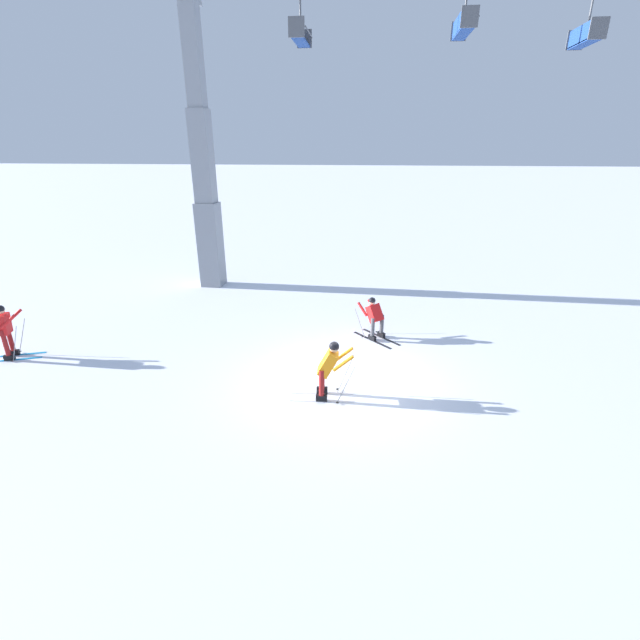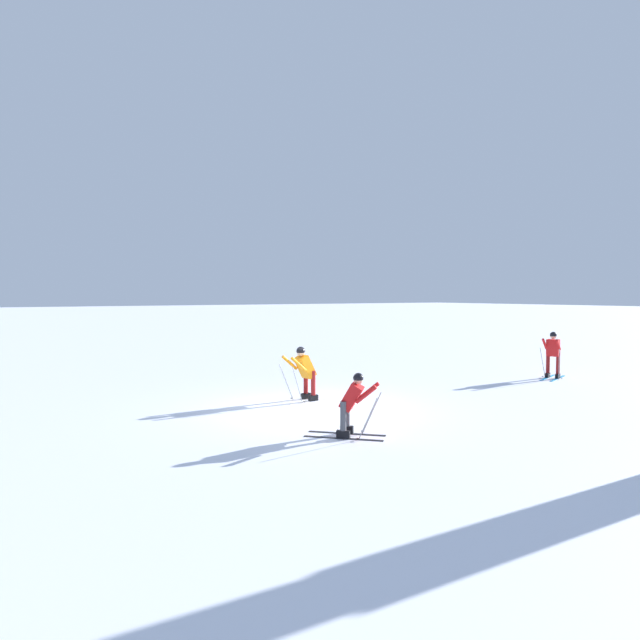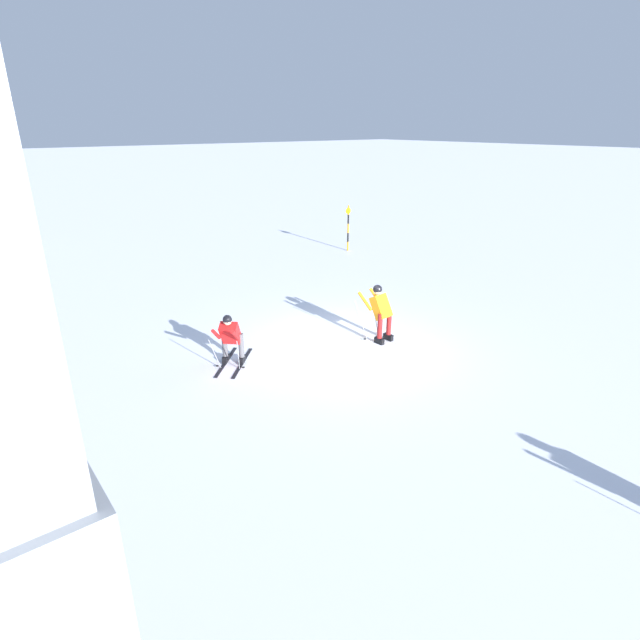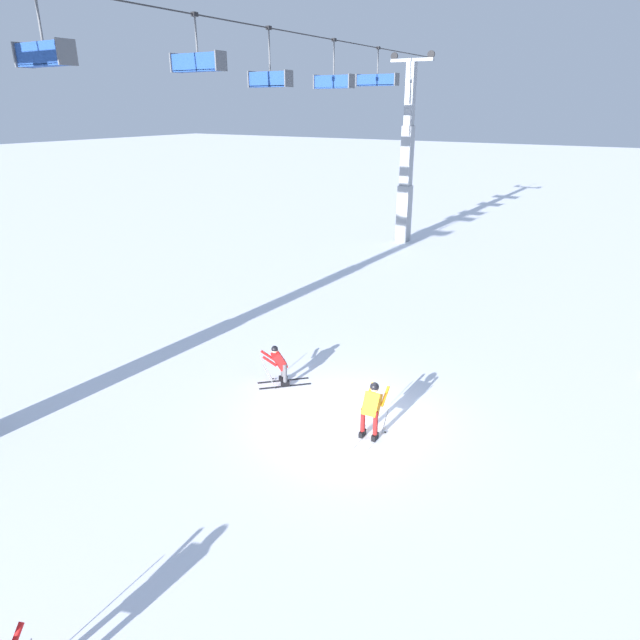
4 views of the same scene
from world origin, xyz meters
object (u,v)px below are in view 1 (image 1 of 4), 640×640
(lift_tower_near, at_px, (204,177))
(skier_distant_uphill, at_px, (5,328))
(skier_distant_downhill, at_px, (374,316))
(skier_carving_main, at_px, (329,366))
(chairlift_seat_middle, at_px, (584,34))
(chairlift_seat_second, at_px, (462,25))
(chairlift_seat_nearest, at_px, (299,33))

(lift_tower_near, height_order, skier_distant_uphill, lift_tower_near)
(lift_tower_near, xyz_separation_m, skier_distant_downhill, (7.24, -5.11, -3.92))
(skier_carving_main, xyz_separation_m, chairlift_seat_middle, (7.89, 9.00, 8.58))
(skier_distant_downhill, bearing_deg, chairlift_seat_second, 62.84)
(skier_carving_main, height_order, chairlift_seat_second, chairlift_seat_second)
(chairlift_seat_nearest, relative_size, skier_distant_uphill, 1.12)
(skier_carving_main, relative_size, chairlift_seat_nearest, 0.85)
(lift_tower_near, relative_size, chairlift_seat_second, 5.35)
(skier_carving_main, height_order, skier_distant_uphill, skier_distant_uphill)
(skier_carving_main, bearing_deg, chairlift_seat_second, 67.39)
(chairlift_seat_middle, height_order, skier_distant_uphill, chairlift_seat_middle)
(lift_tower_near, bearing_deg, chairlift_seat_nearest, -0.00)
(chairlift_seat_second, height_order, chairlift_seat_middle, same)
(skier_carving_main, relative_size, skier_distant_downhill, 1.08)
(lift_tower_near, bearing_deg, chairlift_seat_middle, 0.00)
(skier_carving_main, bearing_deg, lift_tower_near, 124.18)
(chairlift_seat_nearest, bearing_deg, lift_tower_near, 180.00)
(lift_tower_near, distance_m, chairlift_seat_second, 11.13)
(lift_tower_near, distance_m, skier_distant_downhill, 9.69)
(chairlift_seat_middle, distance_m, skier_distant_uphill, 20.99)
(lift_tower_near, height_order, chairlift_seat_nearest, lift_tower_near)
(chairlift_seat_nearest, height_order, skier_distant_uphill, chairlift_seat_nearest)
(lift_tower_near, xyz_separation_m, skier_distant_uphill, (-3.50, -7.87, -3.72))
(chairlift_seat_second, bearing_deg, skier_distant_uphill, -149.51)
(skier_carving_main, distance_m, skier_distant_downhill, 4.05)
(skier_carving_main, xyz_separation_m, chairlift_seat_second, (3.75, 9.00, 8.93))
(chairlift_seat_second, height_order, skier_distant_uphill, chairlift_seat_second)
(skier_carving_main, xyz_separation_m, skier_distant_uphill, (-9.62, 1.13, 0.07))
(skier_distant_downhill, bearing_deg, chairlift_seat_middle, 37.11)
(skier_carving_main, distance_m, chairlift_seat_nearest, 12.77)
(chairlift_seat_middle, bearing_deg, skier_distant_downhill, -142.89)
(chairlift_seat_middle, bearing_deg, skier_carving_main, -131.21)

